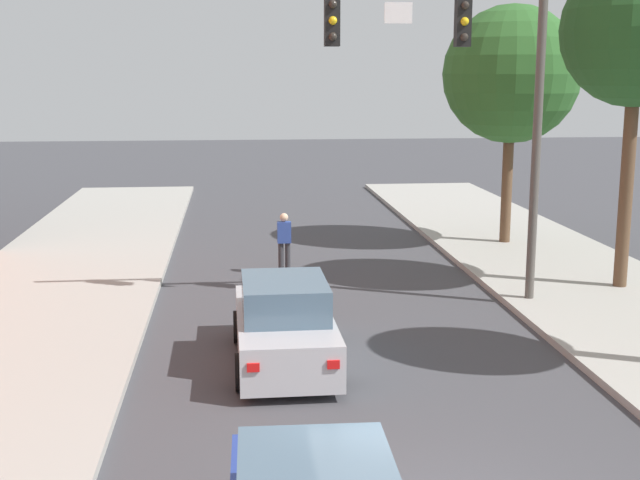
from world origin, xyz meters
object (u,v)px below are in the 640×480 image
traffic_signal_mast (466,70)px  car_lead_silver (284,325)px  pedestrian_crossing_road (284,240)px  street_tree_third (512,75)px  street_tree_second (637,32)px

traffic_signal_mast → car_lead_silver: bearing=-140.2°
pedestrian_crossing_road → street_tree_third: size_ratio=0.23×
traffic_signal_mast → car_lead_silver: traffic_signal_mast is taller
pedestrian_crossing_road → street_tree_second: bearing=-18.5°
traffic_signal_mast → car_lead_silver: size_ratio=1.76×
traffic_signal_mast → street_tree_third: 7.32m
car_lead_silver → street_tree_third: size_ratio=0.60×
car_lead_silver → street_tree_third: 13.29m
traffic_signal_mast → street_tree_third: bearing=64.0°
car_lead_silver → pedestrian_crossing_road: (0.43, 7.07, 0.19)m
traffic_signal_mast → street_tree_third: traffic_signal_mast is taller
traffic_signal_mast → car_lead_silver: (-4.20, -3.50, -4.59)m
pedestrian_crossing_road → street_tree_third: street_tree_third is taller
car_lead_silver → pedestrian_crossing_road: 7.08m
car_lead_silver → street_tree_second: bearing=27.4°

